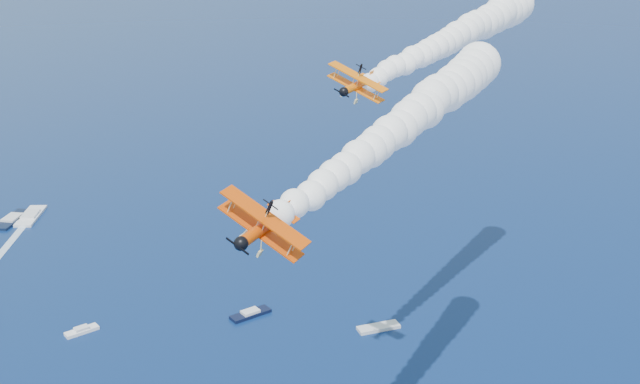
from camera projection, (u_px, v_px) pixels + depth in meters
biplane_lead at (357, 85)px, 106.95m from camera, size 10.90×12.33×8.46m
biplane_trail at (264, 227)px, 70.89m from camera, size 11.80×13.00×9.38m
smoke_trail_lead at (454, 37)px, 129.75m from camera, size 63.05×46.40×11.11m
smoke_trail_trail at (403, 123)px, 94.84m from camera, size 63.30×52.20×11.11m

